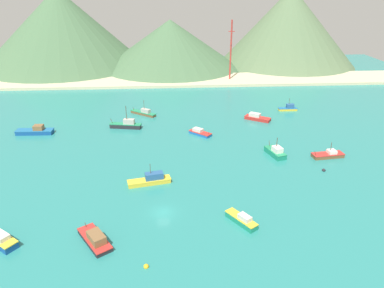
% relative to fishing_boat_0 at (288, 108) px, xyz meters
% --- Properties ---
extents(ground, '(260.00, 280.00, 0.50)m').
position_rel_fishing_boat_0_xyz_m(ground, '(-45.20, -31.49, -1.12)').
color(ground, teal).
extents(fishing_boat_0, '(6.81, 2.03, 4.70)m').
position_rel_fishing_boat_0_xyz_m(fishing_boat_0, '(0.00, 0.00, 0.00)').
color(fishing_boat_0, gold).
rests_on(fishing_boat_0, ground).
extents(fishing_boat_1, '(9.45, 7.76, 5.56)m').
position_rel_fishing_boat_0_xyz_m(fishing_boat_1, '(-52.71, -1.58, -0.05)').
color(fishing_boat_1, brown).
rests_on(fishing_boat_1, ground).
extents(fishing_boat_2, '(8.80, 3.86, 4.24)m').
position_rel_fishing_boat_0_xyz_m(fishing_boat_2, '(-1.18, -38.68, -0.19)').
color(fishing_boat_2, brown).
rests_on(fishing_boat_2, ground).
extents(fishing_boat_3, '(7.51, 9.12, 2.45)m').
position_rel_fishing_boat_0_xyz_m(fishing_boat_3, '(-57.25, -70.23, 0.03)').
color(fishing_boat_3, '#232328').
rests_on(fishing_boat_3, ground).
extents(fishing_boat_4, '(10.35, 4.57, 5.03)m').
position_rel_fishing_boat_0_xyz_m(fishing_boat_4, '(-48.21, -49.64, 0.09)').
color(fishing_boat_4, gold).
rests_on(fishing_boat_4, ground).
extents(fishing_boat_5, '(5.75, 7.14, 2.21)m').
position_rel_fishing_boat_0_xyz_m(fishing_boat_5, '(-29.89, -66.08, -0.04)').
color(fishing_boat_5, '#198466').
rests_on(fishing_boat_5, ground).
extents(fishing_boat_6, '(10.40, 3.95, 7.49)m').
position_rel_fishing_boat_0_xyz_m(fishing_boat_6, '(-57.55, -13.94, 0.23)').
color(fishing_boat_6, '#232328').
rests_on(fishing_boat_6, ground).
extents(fishing_boat_8, '(7.11, 6.80, 1.88)m').
position_rel_fishing_boat_0_xyz_m(fishing_boat_8, '(-34.36, -20.92, -0.16)').
color(fishing_boat_8, '#1E5BA8').
rests_on(fishing_boat_8, ground).
extents(fishing_boat_9, '(11.24, 3.52, 2.78)m').
position_rel_fishing_boat_0_xyz_m(fishing_boat_9, '(-85.22, -16.98, 0.04)').
color(fishing_boat_9, '#14478C').
rests_on(fishing_boat_9, ground).
extents(fishing_boat_10, '(8.91, 7.16, 2.30)m').
position_rel_fishing_boat_0_xyz_m(fishing_boat_10, '(-13.81, -9.16, -0.01)').
color(fishing_boat_10, red).
rests_on(fishing_boat_10, ground).
extents(fishing_boat_11, '(4.75, 7.75, 5.31)m').
position_rel_fishing_boat_0_xyz_m(fishing_boat_11, '(-15.08, -36.85, 0.17)').
color(fishing_boat_11, '#198466').
rests_on(fishing_boat_11, ground).
extents(buoy_0, '(0.90, 0.90, 0.90)m').
position_rel_fishing_boat_0_xyz_m(buoy_0, '(-5.41, -46.27, -0.71)').
color(buoy_0, '#232328').
rests_on(buoy_0, ground).
extents(buoy_1, '(0.89, 0.89, 0.89)m').
position_rel_fishing_boat_0_xyz_m(buoy_1, '(-47.83, -76.88, -0.71)').
color(buoy_1, gold).
rests_on(buoy_1, ground).
extents(beach_strip, '(247.00, 23.17, 1.20)m').
position_rel_fishing_boat_0_xyz_m(beach_strip, '(-45.20, 44.84, -0.27)').
color(beach_strip, beige).
rests_on(beach_strip, ground).
extents(hill_west, '(89.03, 89.03, 40.71)m').
position_rel_fishing_boat_0_xyz_m(hill_west, '(-101.05, 83.15, 19.49)').
color(hill_west, '#476B47').
rests_on(hill_west, ground).
extents(hill_central, '(76.32, 76.32, 25.61)m').
position_rel_fishing_boat_0_xyz_m(hill_central, '(-42.38, 73.63, 11.93)').
color(hill_central, '#476B47').
rests_on(hill_central, ground).
extents(hill_east, '(75.75, 75.75, 41.14)m').
position_rel_fishing_boat_0_xyz_m(hill_east, '(23.48, 81.74, 19.70)').
color(hill_east, '#56704C').
rests_on(hill_east, ground).
extents(radio_tower, '(2.79, 2.23, 27.92)m').
position_rel_fishing_boat_0_xyz_m(radio_tower, '(-14.80, 43.82, 13.37)').
color(radio_tower, '#B7332D').
rests_on(radio_tower, ground).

